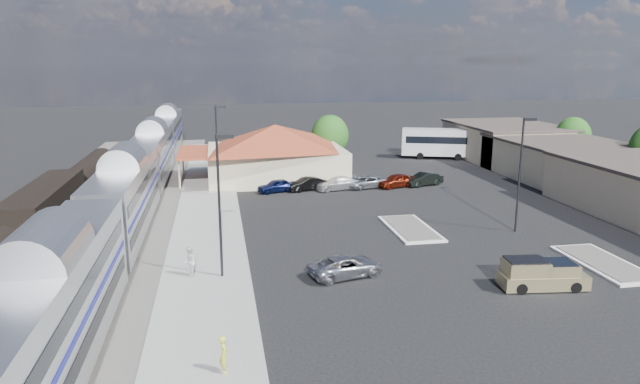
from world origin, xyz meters
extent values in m
plane|color=black|center=(0.00, 0.00, 0.00)|extent=(280.00, 280.00, 0.00)
cube|color=#4C4944|center=(-21.00, 8.00, 0.06)|extent=(16.00, 100.00, 0.12)
cube|color=gray|center=(-12.00, 6.00, 0.09)|extent=(5.50, 92.00, 0.18)
cube|color=silver|center=(-18.00, -16.62, 3.05)|extent=(3.00, 20.00, 5.00)
cube|color=black|center=(-18.00, -16.62, 0.30)|extent=(2.20, 16.00, 0.60)
cube|color=silver|center=(-18.00, 4.38, 3.05)|extent=(3.00, 20.00, 5.00)
cube|color=black|center=(-18.00, 4.38, 0.30)|extent=(2.20, 16.00, 0.60)
cube|color=silver|center=(-18.00, 25.38, 3.05)|extent=(3.00, 20.00, 5.00)
cube|color=black|center=(-18.00, 25.38, 0.30)|extent=(2.20, 16.00, 0.60)
cube|color=silver|center=(-18.00, 46.38, 3.05)|extent=(3.00, 20.00, 5.00)
cube|color=black|center=(-18.00, 46.38, 0.30)|extent=(2.20, 16.00, 0.60)
cube|color=black|center=(-24.00, 5.04, 2.20)|extent=(2.80, 14.00, 3.60)
cube|color=black|center=(-24.00, 5.04, 0.30)|extent=(2.20, 12.00, 0.60)
cylinder|color=black|center=(-24.00, 21.04, 2.10)|extent=(2.80, 14.00, 2.80)
cube|color=black|center=(-24.00, 21.04, 0.30)|extent=(2.20, 12.00, 0.60)
cube|color=#BDB28A|center=(-4.50, 24.00, 1.80)|extent=(15.00, 12.00, 3.60)
pyramid|color=maroon|center=(-4.50, 24.00, 4.90)|extent=(15.30, 12.24, 2.60)
cube|color=maroon|center=(-13.60, 24.00, 3.30)|extent=(3.20, 9.60, 0.25)
cube|color=#C6B28C|center=(28.00, 18.00, 2.00)|extent=(12.00, 18.00, 4.00)
cube|color=#3F3833|center=(28.00, 18.00, 4.15)|extent=(12.40, 18.40, 0.30)
cube|color=#C6B28C|center=(28.00, 32.00, 2.25)|extent=(12.00, 16.00, 4.50)
cube|color=#3F3833|center=(28.00, 32.00, 4.65)|extent=(12.40, 16.40, 0.30)
cube|color=silver|center=(4.00, 2.00, 0.07)|extent=(3.30, 7.50, 0.15)
cube|color=#4C4944|center=(4.00, 2.00, 0.16)|extent=(2.70, 6.90, 0.10)
cube|color=silver|center=(14.00, -8.00, 0.07)|extent=(3.30, 7.50, 0.15)
cube|color=#4C4944|center=(14.00, -8.00, 0.16)|extent=(2.70, 6.90, 0.10)
cylinder|color=black|center=(-11.00, -6.00, 4.50)|extent=(0.16, 0.16, 9.00)
cube|color=black|center=(-10.50, -6.00, 8.85)|extent=(1.00, 0.25, 0.22)
cylinder|color=black|center=(-11.00, 16.00, 4.50)|extent=(0.16, 0.16, 9.00)
cube|color=black|center=(-10.50, 16.00, 8.85)|extent=(1.00, 0.25, 0.22)
cylinder|color=black|center=(12.00, 0.00, 4.50)|extent=(0.16, 0.16, 9.00)
cube|color=black|center=(12.50, 0.00, 8.85)|extent=(1.00, 0.25, 0.22)
cylinder|color=#382314|center=(34.00, 26.00, 1.28)|extent=(0.30, 0.30, 2.55)
ellipsoid|color=#164F19|center=(34.00, 26.00, 3.77)|extent=(4.41, 4.41, 4.87)
cylinder|color=#382314|center=(3.00, 30.00, 1.36)|extent=(0.30, 0.30, 2.73)
ellipsoid|color=#164F19|center=(3.00, 30.00, 4.03)|extent=(4.71, 4.71, 5.21)
cube|color=tan|center=(7.74, -10.90, 0.51)|extent=(5.24, 2.41, 0.83)
cube|color=tan|center=(7.74, -10.90, 1.15)|extent=(2.11, 1.96, 0.87)
cube|color=tan|center=(7.74, -10.90, 1.24)|extent=(2.61, 2.01, 1.01)
cylinder|color=black|center=(9.26, -11.91, 0.33)|extent=(0.69, 0.33, 0.66)
cylinder|color=black|center=(9.45, -10.27, 0.33)|extent=(0.69, 0.33, 0.66)
cylinder|color=black|center=(6.04, -11.54, 0.33)|extent=(0.69, 0.33, 0.66)
cylinder|color=black|center=(6.23, -9.89, 0.33)|extent=(0.69, 0.33, 0.66)
imported|color=#97999E|center=(-3.31, -6.97, 0.67)|extent=(5.18, 3.30, 1.33)
cube|color=white|center=(20.27, 33.32, 2.26)|extent=(12.80, 6.90, 3.58)
cube|color=black|center=(20.27, 33.32, 2.69)|extent=(11.86, 6.59, 0.95)
cylinder|color=black|center=(24.00, 30.65, 0.47)|extent=(1.00, 0.62, 0.95)
cylinder|color=black|center=(24.85, 32.96, 0.47)|extent=(1.00, 0.62, 0.95)
cylinder|color=black|center=(16.29, 33.46, 0.47)|extent=(1.00, 0.62, 0.95)
cylinder|color=black|center=(17.14, 35.78, 0.47)|extent=(1.00, 0.62, 0.95)
imported|color=#C5CF40|center=(-11.06, -17.36, 1.03)|extent=(0.53, 0.69, 1.69)
imported|color=silver|center=(-12.95, -5.70, 1.12)|extent=(0.82, 1.00, 1.89)
imported|color=#0B133B|center=(-5.17, 17.12, 0.68)|extent=(4.26, 2.66, 1.35)
imported|color=black|center=(-1.97, 17.42, 0.69)|extent=(4.42, 2.76, 1.38)
imported|color=silver|center=(1.23, 17.12, 0.68)|extent=(5.01, 2.93, 1.36)
imported|color=gray|center=(4.43, 17.42, 0.65)|extent=(5.05, 3.25, 1.30)
imported|color=maroon|center=(7.63, 17.12, 0.74)|extent=(4.64, 2.93, 1.47)
imported|color=black|center=(10.83, 17.42, 0.71)|extent=(4.59, 2.79, 1.43)
camera|label=1|loc=(-10.97, -39.81, 13.24)|focal=32.00mm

